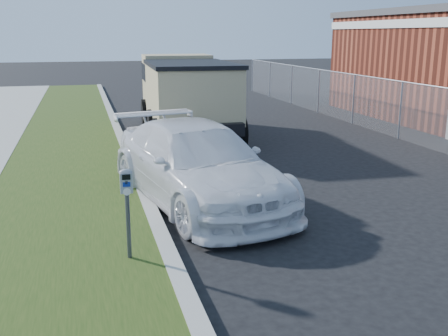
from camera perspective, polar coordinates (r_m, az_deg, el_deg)
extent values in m
plane|color=black|center=(8.89, 10.53, -7.22)|extent=(120.00, 120.00, 0.00)
cube|color=gray|center=(10.00, -8.19, -4.21)|extent=(0.25, 50.00, 0.15)
cube|color=#20390F|center=(9.95, -17.39, -4.89)|extent=(3.00, 50.00, 0.13)
plane|color=slate|center=(17.53, 18.65, 5.96)|extent=(0.00, 30.00, 30.00)
cylinder|color=#8E939B|center=(17.43, 18.89, 8.88)|extent=(0.04, 30.00, 0.04)
cylinder|color=#8E939B|center=(17.53, 18.65, 5.96)|extent=(0.06, 0.06, 1.80)
cylinder|color=#8E939B|center=(20.07, 13.92, 7.26)|extent=(0.06, 0.06, 1.80)
cylinder|color=#8E939B|center=(22.72, 10.26, 8.24)|extent=(0.06, 0.06, 1.80)
cylinder|color=#8E939B|center=(25.45, 7.36, 8.98)|extent=(0.06, 0.06, 1.80)
cylinder|color=#8E939B|center=(28.24, 5.02, 9.56)|extent=(0.06, 0.06, 1.80)
cylinder|color=#8E939B|center=(31.06, 3.10, 10.03)|extent=(0.06, 0.06, 1.80)
cube|color=silver|center=(19.04, 21.45, 14.51)|extent=(0.06, 14.00, 0.30)
cylinder|color=#3F4247|center=(7.56, -10.37, -6.26)|extent=(0.06, 0.06, 0.96)
cube|color=gray|center=(7.36, -10.59, -1.58)|extent=(0.18, 0.12, 0.29)
ellipsoid|color=gray|center=(7.32, -10.65, -0.50)|extent=(0.18, 0.12, 0.11)
cube|color=black|center=(7.27, -10.60, -0.99)|extent=(0.12, 0.01, 0.08)
cube|color=navy|center=(7.30, -10.56, -1.78)|extent=(0.11, 0.01, 0.07)
cylinder|color=silver|center=(7.33, -10.53, -2.57)|extent=(0.11, 0.01, 0.11)
cube|color=#3F4247|center=(7.30, -10.57, -1.56)|extent=(0.04, 0.01, 0.05)
imported|color=white|center=(10.29, -2.89, 0.50)|extent=(3.20, 5.66, 1.55)
cube|color=black|center=(17.03, -4.04, 5.83)|extent=(2.44, 6.43, 0.35)
cube|color=tan|center=(19.18, -5.15, 9.23)|extent=(2.40, 1.88, 1.98)
cube|color=black|center=(19.15, -5.17, 10.41)|extent=(2.43, 1.90, 0.59)
cube|color=tan|center=(16.15, -3.65, 8.30)|extent=(2.55, 4.26, 1.59)
cube|color=black|center=(16.08, -3.70, 11.22)|extent=(2.65, 4.36, 0.12)
cube|color=black|center=(20.20, -5.45, 6.93)|extent=(2.38, 0.25, 0.30)
cylinder|color=black|center=(19.08, -8.45, 5.95)|extent=(0.36, 1.00, 0.99)
cylinder|color=black|center=(19.38, -1.68, 6.23)|extent=(0.36, 1.00, 0.99)
cylinder|color=black|center=(16.44, -7.70, 4.65)|extent=(0.36, 1.00, 0.99)
cylinder|color=black|center=(16.79, 0.10, 4.98)|extent=(0.36, 1.00, 0.99)
cylinder|color=black|center=(14.70, -7.05, 3.51)|extent=(0.36, 1.00, 0.99)
cylinder|color=black|center=(15.09, 1.61, 3.90)|extent=(0.36, 1.00, 0.99)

